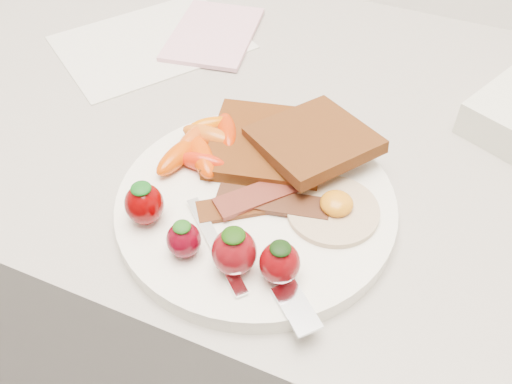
% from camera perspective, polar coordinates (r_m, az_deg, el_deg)
% --- Properties ---
extents(counter, '(2.00, 0.60, 0.90)m').
position_cam_1_polar(counter, '(1.01, 2.93, -12.95)').
color(counter, gray).
rests_on(counter, ground).
extents(plate, '(0.27, 0.27, 0.02)m').
position_cam_1_polar(plate, '(0.55, 0.00, -1.35)').
color(plate, white).
rests_on(plate, counter).
extents(toast_lower, '(0.14, 0.14, 0.01)m').
position_cam_1_polar(toast_lower, '(0.59, 1.13, 4.87)').
color(toast_lower, '#4A2109').
rests_on(toast_lower, plate).
extents(toast_upper, '(0.15, 0.15, 0.02)m').
position_cam_1_polar(toast_upper, '(0.58, 5.75, 5.20)').
color(toast_upper, black).
rests_on(toast_upper, toast_lower).
extents(fried_egg, '(0.11, 0.11, 0.02)m').
position_cam_1_polar(fried_egg, '(0.54, 7.79, -1.64)').
color(fried_egg, beige).
rests_on(fried_egg, plate).
extents(bacon_strips, '(0.12, 0.11, 0.01)m').
position_cam_1_polar(bacon_strips, '(0.54, 0.93, -0.73)').
color(bacon_strips, black).
rests_on(bacon_strips, plate).
extents(baby_carrots, '(0.07, 0.12, 0.02)m').
position_cam_1_polar(baby_carrots, '(0.59, -5.34, 4.78)').
color(baby_carrots, '#C35711').
rests_on(baby_carrots, plate).
extents(strawberries, '(0.17, 0.06, 0.05)m').
position_cam_1_polar(strawberries, '(0.49, -4.51, -4.65)').
color(strawberries, '#5C0000').
rests_on(strawberries, plate).
extents(fork, '(0.16, 0.10, 0.00)m').
position_cam_1_polar(fork, '(0.49, -0.56, -7.97)').
color(fork, white).
rests_on(fork, plate).
extents(paper_sheet, '(0.28, 0.29, 0.00)m').
position_cam_1_polar(paper_sheet, '(0.81, -10.45, 14.48)').
color(paper_sheet, silver).
rests_on(paper_sheet, counter).
extents(notepad, '(0.13, 0.17, 0.01)m').
position_cam_1_polar(notepad, '(0.81, -4.27, 15.52)').
color(notepad, '#DDA0AF').
rests_on(notepad, paper_sheet).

